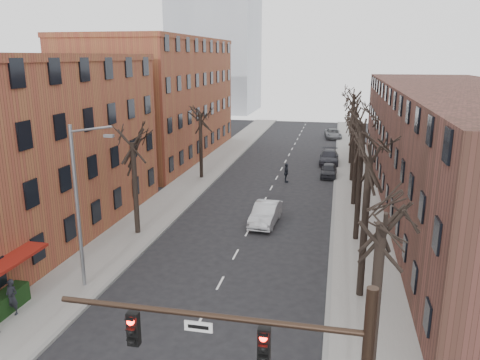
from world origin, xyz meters
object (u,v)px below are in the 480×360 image
Objects in this scene: silver_sedan at (266,214)px; parked_car_mid at (329,157)px; pedestrian_a at (12,297)px; parked_car_near at (329,170)px.

silver_sedan is 22.11m from parked_car_mid.
parked_car_mid is 39.82m from pedestrian_a.
parked_car_mid reaches higher than parked_car_near.
parked_car_near is at bearing 78.05° from silver_sedan.
parked_car_mid is at bearing 82.67° from silver_sedan.
silver_sedan is at bearing 59.47° from pedestrian_a.
pedestrian_a is at bearing -110.97° from parked_car_mid.
silver_sedan reaches higher than parked_car_mid.
parked_car_near is 6.18m from parked_car_mid.
parked_car_near is 2.25× the size of pedestrian_a.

